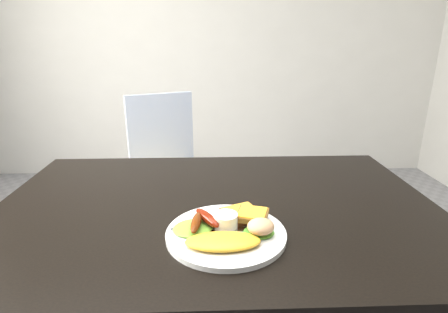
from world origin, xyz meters
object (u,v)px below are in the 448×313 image
dining_table (217,210)px  plate (226,234)px  dining_chair (159,180)px  person (155,154)px

dining_table → plate: 0.17m
dining_table → plate: plate is taller
dining_table → dining_chair: bearing=108.2°
dining_chair → dining_table: bearing=-94.5°
dining_table → plate: size_ratio=4.39×
person → plate: person is taller
dining_chair → plate: plate is taller
dining_chair → person: bearing=-106.7°
dining_chair → plate: (0.32, -1.08, 0.31)m
plate → person: bearing=108.2°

